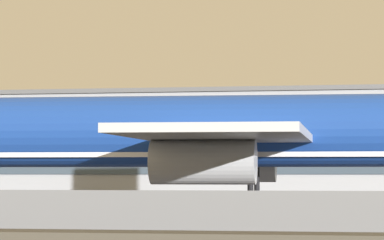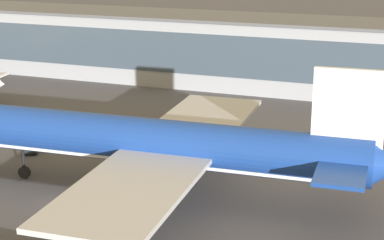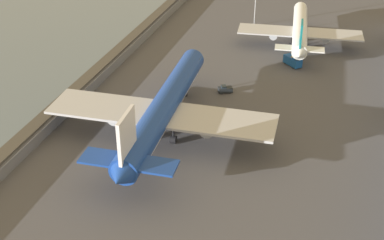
% 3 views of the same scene
% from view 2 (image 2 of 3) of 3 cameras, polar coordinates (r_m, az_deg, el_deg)
% --- Properties ---
extents(ground_plane, '(500.00, 500.00, 0.00)m').
position_cam_2_polar(ground_plane, '(70.16, -11.27, -7.42)').
color(ground_plane, '#4C4C51').
extents(cargo_jet_blue, '(52.61, 45.01, 15.57)m').
position_cam_2_polar(cargo_jet_blue, '(69.31, -2.98, -2.13)').
color(cargo_jet_blue, '#193D93').
rests_on(cargo_jet_blue, ground).
extents(baggage_tug, '(2.88, 3.58, 1.80)m').
position_cam_2_polar(baggage_tug, '(86.95, -14.05, -2.29)').
color(baggage_tug, '#1E2328').
rests_on(baggage_tug, ground).
extents(terminal_building, '(119.86, 15.65, 12.89)m').
position_cam_2_polar(terminal_building, '(123.99, -0.55, 6.45)').
color(terminal_building, '#9EA3AD').
rests_on(terminal_building, ground).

